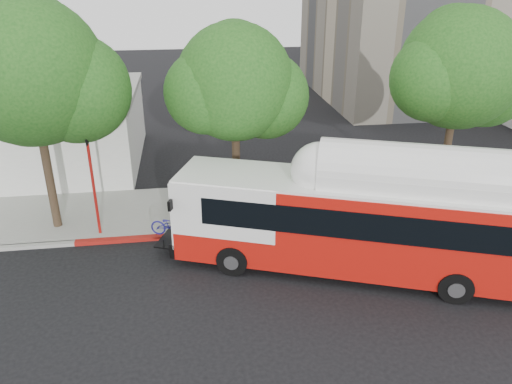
% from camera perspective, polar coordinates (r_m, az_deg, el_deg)
% --- Properties ---
extents(ground, '(120.00, 120.00, 0.00)m').
position_cam_1_polar(ground, '(18.57, 2.96, -10.24)').
color(ground, black).
rests_on(ground, ground).
extents(sidewalk, '(60.00, 5.00, 0.15)m').
position_cam_1_polar(sidewalk, '(24.10, 0.05, -1.45)').
color(sidewalk, gray).
rests_on(sidewalk, ground).
extents(curb_strip, '(60.00, 0.30, 0.15)m').
position_cam_1_polar(curb_strip, '(21.81, 1.03, -4.37)').
color(curb_strip, gray).
rests_on(curb_strip, ground).
extents(red_curb_segment, '(10.00, 0.32, 0.16)m').
position_cam_1_polar(red_curb_segment, '(21.58, -6.89, -4.86)').
color(red_curb_segment, maroon).
rests_on(red_curb_segment, ground).
extents(street_tree_left, '(6.67, 5.80, 9.74)m').
position_cam_1_polar(street_tree_left, '(21.64, -23.05, 11.95)').
color(street_tree_left, '#2D2116').
rests_on(street_tree_left, ground).
extents(street_tree_mid, '(5.75, 5.00, 8.62)m').
position_cam_1_polar(street_tree_mid, '(21.72, -1.36, 11.96)').
color(street_tree_mid, '#2D2116').
rests_on(street_tree_mid, ground).
extents(street_tree_right, '(6.21, 5.40, 9.18)m').
position_cam_1_polar(street_tree_right, '(24.73, 23.05, 12.42)').
color(street_tree_right, '#2D2116').
rests_on(street_tree_right, ground).
extents(transit_bus, '(13.87, 7.21, 4.12)m').
position_cam_1_polar(transit_bus, '(18.65, 11.16, -3.65)').
color(transit_bus, '#B9140C').
rests_on(transit_bus, ground).
extents(signal_pole, '(0.12, 0.41, 4.38)m').
position_cam_1_polar(signal_pole, '(21.58, -18.05, 0.46)').
color(signal_pole, '#B41713').
rests_on(signal_pole, ground).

